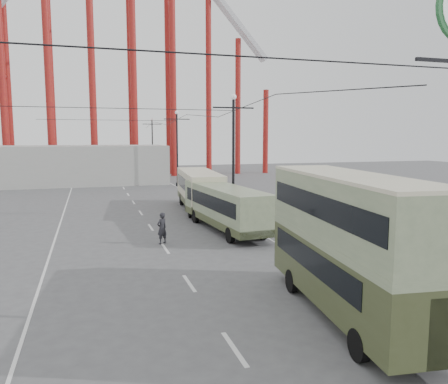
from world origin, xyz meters
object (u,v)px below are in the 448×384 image
object	(u,v)px
double_decker_bus	(348,238)
single_decker_green	(225,206)
single_decker_cream	(199,188)
pedestrian	(162,228)

from	to	relation	value
double_decker_bus	single_decker_green	world-z (taller)	double_decker_bus
single_decker_green	single_decker_cream	world-z (taller)	single_decker_cream
single_decker_green	double_decker_bus	bearing A→B (deg)	-95.39
pedestrian	double_decker_bus	bearing A→B (deg)	78.63
double_decker_bus	pedestrian	size ratio (longest dim) A/B	5.13
single_decker_cream	pedestrian	bearing A→B (deg)	-108.84
double_decker_bus	pedestrian	bearing A→B (deg)	116.57
double_decker_bus	single_decker_cream	bearing A→B (deg)	95.34
single_decker_cream	pedestrian	size ratio (longest dim) A/B	5.87
double_decker_bus	single_decker_cream	world-z (taller)	double_decker_bus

